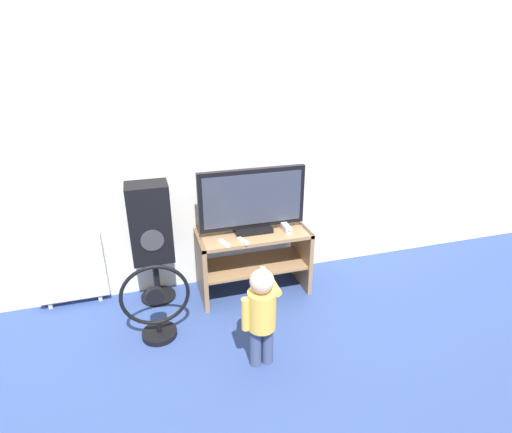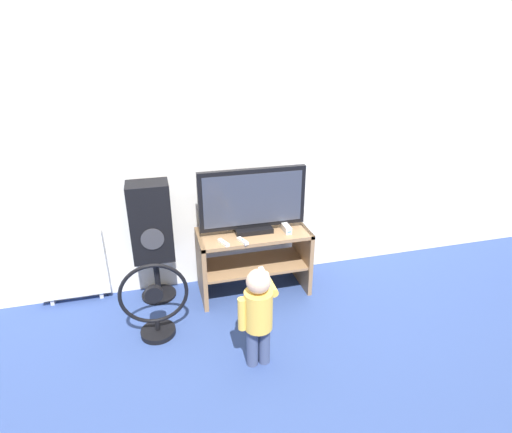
% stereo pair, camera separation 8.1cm
% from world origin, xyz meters
% --- Properties ---
extents(ground_plane, '(16.00, 16.00, 0.00)m').
position_xyz_m(ground_plane, '(0.00, 0.00, 0.00)').
color(ground_plane, navy).
extents(wall_back, '(10.00, 0.06, 2.60)m').
position_xyz_m(wall_back, '(0.00, 0.52, 1.30)').
color(wall_back, silver).
rests_on(wall_back, ground_plane).
extents(tv_stand, '(0.94, 0.44, 0.58)m').
position_xyz_m(tv_stand, '(0.00, 0.22, 0.37)').
color(tv_stand, '#93704C').
rests_on(tv_stand, ground_plane).
extents(television, '(0.89, 0.20, 0.54)m').
position_xyz_m(television, '(0.00, 0.24, 0.84)').
color(television, black).
rests_on(television, tv_stand).
extents(game_console, '(0.05, 0.18, 0.06)m').
position_xyz_m(game_console, '(0.27, 0.17, 0.60)').
color(game_console, white).
rests_on(game_console, tv_stand).
extents(remote_primary, '(0.08, 0.13, 0.03)m').
position_xyz_m(remote_primary, '(-0.28, 0.06, 0.59)').
color(remote_primary, white).
rests_on(remote_primary, tv_stand).
extents(remote_secondary, '(0.07, 0.13, 0.03)m').
position_xyz_m(remote_secondary, '(-0.13, 0.05, 0.59)').
color(remote_secondary, white).
rests_on(remote_secondary, tv_stand).
extents(child, '(0.28, 0.43, 0.74)m').
position_xyz_m(child, '(-0.19, -0.64, 0.43)').
color(child, '#3F4C72').
rests_on(child, ground_plane).
extents(speaker_tower, '(0.33, 0.30, 1.04)m').
position_xyz_m(speaker_tower, '(-0.82, 0.35, 0.68)').
color(speaker_tower, black).
rests_on(speaker_tower, ground_plane).
extents(floor_fan, '(0.50, 0.26, 0.61)m').
position_xyz_m(floor_fan, '(-0.85, -0.17, 0.27)').
color(floor_fan, black).
rests_on(floor_fan, ground_plane).
extents(radiator, '(0.56, 0.08, 0.64)m').
position_xyz_m(radiator, '(-1.50, 0.45, 0.35)').
color(radiator, white).
rests_on(radiator, ground_plane).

